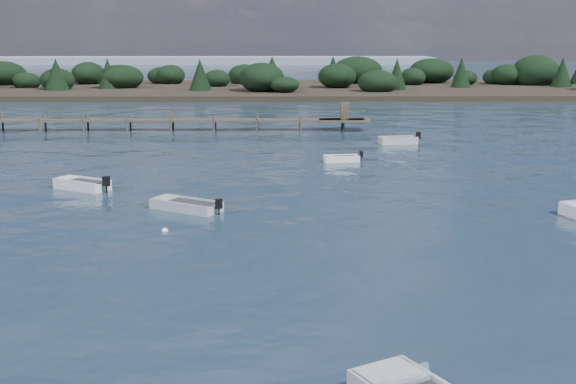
{
  "coord_description": "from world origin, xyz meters",
  "views": [
    {
      "loc": [
        -2.51,
        -23.63,
        9.1
      ],
      "look_at": [
        -2.04,
        14.0,
        1.0
      ],
      "focal_mm": 45.0,
      "sensor_mm": 36.0,
      "label": 1
    }
  ],
  "objects_px": {
    "tender_far_white": "(342,160)",
    "dinghy_mid_grey": "(186,207)",
    "jetty": "(85,121)",
    "tender_far_grey_b": "(398,142)",
    "tender_far_grey": "(82,186)"
  },
  "relations": [
    {
      "from": "jetty",
      "to": "tender_far_grey_b",
      "type": "bearing_deg",
      "value": -17.72
    },
    {
      "from": "tender_far_white",
      "to": "jetty",
      "type": "height_order",
      "value": "jetty"
    },
    {
      "from": "tender_far_white",
      "to": "jetty",
      "type": "xyz_separation_m",
      "value": [
        -23.89,
        18.7,
        0.84
      ]
    },
    {
      "from": "tender_far_grey",
      "to": "jetty",
      "type": "relative_size",
      "value": 0.06
    },
    {
      "from": "tender_far_grey",
      "to": "dinghy_mid_grey",
      "type": "relative_size",
      "value": 0.92
    },
    {
      "from": "tender_far_white",
      "to": "dinghy_mid_grey",
      "type": "bearing_deg",
      "value": -122.55
    },
    {
      "from": "tender_far_grey",
      "to": "jetty",
      "type": "bearing_deg",
      "value": 104.23
    },
    {
      "from": "tender_far_grey_b",
      "to": "jetty",
      "type": "distance_m",
      "value": 31.08
    },
    {
      "from": "dinghy_mid_grey",
      "to": "jetty",
      "type": "height_order",
      "value": "jetty"
    },
    {
      "from": "tender_far_grey_b",
      "to": "tender_far_grey",
      "type": "bearing_deg",
      "value": -139.8
    },
    {
      "from": "tender_far_grey",
      "to": "tender_far_white",
      "type": "distance_m",
      "value": 19.3
    },
    {
      "from": "tender_far_grey_b",
      "to": "jetty",
      "type": "height_order",
      "value": "jetty"
    },
    {
      "from": "tender_far_white",
      "to": "tender_far_grey_b",
      "type": "xyz_separation_m",
      "value": [
        5.71,
        9.24,
        0.04
      ]
    },
    {
      "from": "tender_far_white",
      "to": "jetty",
      "type": "relative_size",
      "value": 0.05
    },
    {
      "from": "tender_far_white",
      "to": "jetty",
      "type": "bearing_deg",
      "value": 141.95
    }
  ]
}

